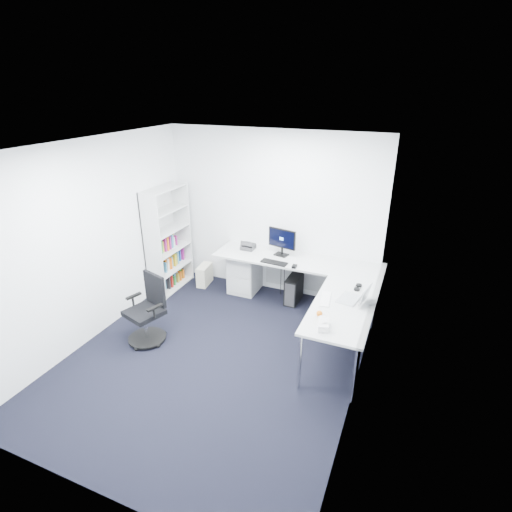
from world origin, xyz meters
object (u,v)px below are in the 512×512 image
at_px(task_chair, 144,311).
at_px(laptop, 349,291).
at_px(monitor, 282,242).
at_px(l_desk, 289,291).
at_px(bookshelf, 168,240).

xyz_separation_m(task_chair, laptop, (2.58, 0.85, 0.42)).
distance_m(task_chair, monitor, 2.34).
xyz_separation_m(monitor, laptop, (1.27, -1.02, -0.11)).
height_order(l_desk, laptop, laptop).
distance_m(l_desk, laptop, 1.26).
bearing_deg(l_desk, monitor, 123.67).
bearing_deg(l_desk, bookshelf, 178.68).
distance_m(task_chair, laptop, 2.75).
bearing_deg(l_desk, laptop, -31.09).
bearing_deg(bookshelf, task_chair, -68.75).
height_order(l_desk, bookshelf, bookshelf).
relative_size(l_desk, laptop, 7.72).
height_order(task_chair, monitor, monitor).
bearing_deg(task_chair, monitor, 72.74).
relative_size(l_desk, monitor, 5.56).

